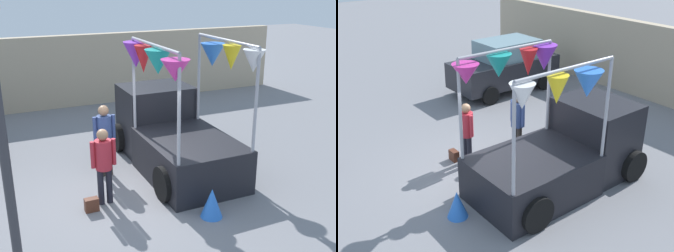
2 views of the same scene
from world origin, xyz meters
TOP-DOWN VIEW (x-y plane):
  - ground_plane at (0.00, 0.00)m, footprint 60.00×60.00m
  - vendor_truck at (1.57, 1.22)m, footprint 2.54×4.17m
  - person_customer at (-0.53, -0.09)m, footprint 0.53×0.34m
  - person_vendor at (-0.13, 1.20)m, footprint 0.53×0.34m
  - handbag at (-0.88, -0.29)m, footprint 0.28×0.16m
  - street_lamp at (-2.45, -2.86)m, footprint 0.32×0.32m
  - brick_boundary_wall at (0.00, 7.53)m, footprint 18.00×0.36m
  - folded_kite_bundle_azure at (1.21, -1.48)m, footprint 0.58×0.58m

SIDE VIEW (x-z plane):
  - ground_plane at x=0.00m, z-range 0.00..0.00m
  - handbag at x=-0.88m, z-range 0.00..0.28m
  - folded_kite_bundle_azure at x=1.21m, z-range 0.00..0.60m
  - vendor_truck at x=1.57m, z-range -0.68..2.53m
  - person_customer at x=-0.53m, z-range 0.17..1.81m
  - person_vendor at x=-0.13m, z-range 0.19..1.92m
  - brick_boundary_wall at x=0.00m, z-range 0.00..2.60m
  - street_lamp at x=-2.45m, z-range 0.62..4.94m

